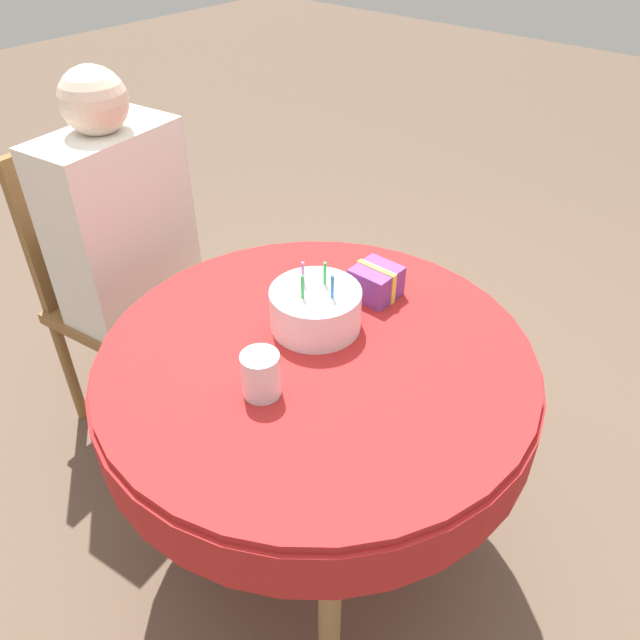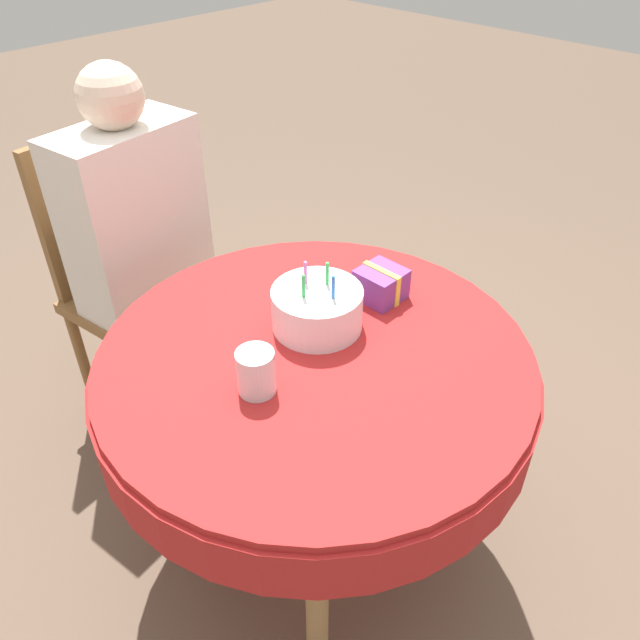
% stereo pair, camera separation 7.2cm
% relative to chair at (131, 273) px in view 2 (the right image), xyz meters
% --- Properties ---
extents(ground_plane, '(12.00, 12.00, 0.00)m').
position_rel_chair_xyz_m(ground_plane, '(-0.02, -0.87, -0.51)').
color(ground_plane, brown).
extents(dining_table, '(1.02, 1.02, 0.71)m').
position_rel_chair_xyz_m(dining_table, '(-0.02, -0.87, 0.11)').
color(dining_table, '#B22323').
rests_on(dining_table, ground_plane).
extents(chair, '(0.49, 0.49, 0.96)m').
position_rel_chair_xyz_m(chair, '(0.00, 0.00, 0.00)').
color(chair, brown).
rests_on(chair, ground_plane).
extents(person, '(0.43, 0.34, 1.19)m').
position_rel_chair_xyz_m(person, '(0.01, -0.10, 0.20)').
color(person, beige).
rests_on(person, ground_plane).
extents(birthday_cake, '(0.22, 0.22, 0.16)m').
position_rel_chair_xyz_m(birthday_cake, '(0.05, -0.80, 0.24)').
color(birthday_cake, white).
rests_on(birthday_cake, dining_table).
extents(drinking_glass, '(0.08, 0.08, 0.10)m').
position_rel_chair_xyz_m(drinking_glass, '(-0.20, -0.87, 0.24)').
color(drinking_glass, silver).
rests_on(drinking_glass, dining_table).
extents(gift_box, '(0.11, 0.11, 0.09)m').
position_rel_chair_xyz_m(gift_box, '(0.24, -0.84, 0.23)').
color(gift_box, '#753D99').
rests_on(gift_box, dining_table).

